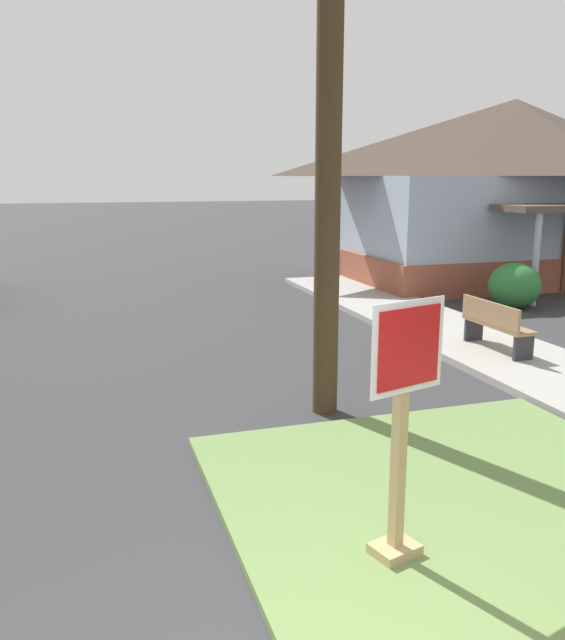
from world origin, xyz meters
TOP-DOWN VIEW (x-y plane):
  - grass_corner_patch at (2.39, 1.64)m, footprint 4.54×5.61m
  - sidewalk_strip at (5.86, 6.20)m, footprint 2.20×18.23m
  - stop_sign at (1.31, 1.60)m, footprint 0.68×0.37m
  - manhole_cover at (0.79, 2.79)m, footprint 0.70×0.70m
  - street_bench at (5.73, 6.58)m, footprint 0.42×1.53m
  - utility_pole at (2.01, 4.99)m, footprint 1.56×0.32m
  - corner_house at (11.67, 14.44)m, footprint 10.77×7.63m
  - shrub_near_porch at (8.71, 10.04)m, footprint 1.20×1.20m

SIDE VIEW (x-z plane):
  - manhole_cover at x=0.79m, z-range 0.00..0.02m
  - grass_corner_patch at x=2.39m, z-range 0.00..0.08m
  - sidewalk_strip at x=5.86m, z-range 0.00..0.12m
  - shrub_near_porch at x=8.71m, z-range 0.00..1.07m
  - street_bench at x=5.73m, z-range 0.16..1.01m
  - stop_sign at x=1.31m, z-range 0.04..2.10m
  - corner_house at x=11.67m, z-range 0.07..5.35m
  - utility_pole at x=2.01m, z-range 0.15..9.52m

